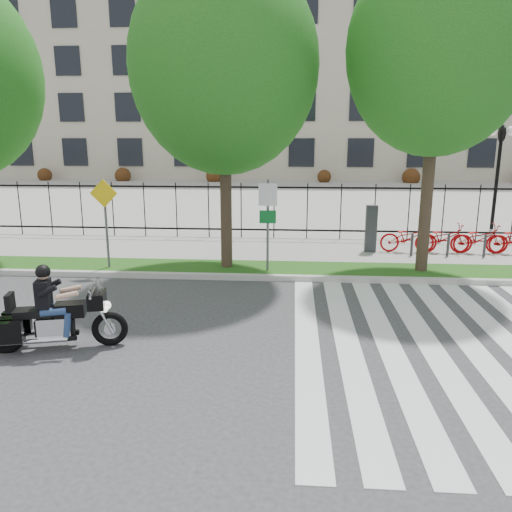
{
  "coord_description": "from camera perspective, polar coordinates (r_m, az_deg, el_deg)",
  "views": [
    {
      "loc": [
        1.9,
        -8.77,
        3.73
      ],
      "look_at": [
        1.01,
        3.0,
        0.93
      ],
      "focal_mm": 35.0,
      "sensor_mm": 36.0,
      "label": 1
    }
  ],
  "objects": [
    {
      "name": "ground",
      "position": [
        9.72,
        -7.4,
        -9.33
      ],
      "size": [
        120.0,
        120.0,
        0.0
      ],
      "primitive_type": "plane",
      "color": "#313133",
      "rests_on": "ground"
    },
    {
      "name": "curb",
      "position": [
        13.52,
        -3.93,
        -2.37
      ],
      "size": [
        60.0,
        0.2,
        0.15
      ],
      "primitive_type": "cube",
      "color": "#B0AEA6",
      "rests_on": "ground"
    },
    {
      "name": "grass_verge",
      "position": [
        14.33,
        -3.45,
        -1.45
      ],
      "size": [
        60.0,
        1.5,
        0.15
      ],
      "primitive_type": "cube",
      "color": "#1A4E13",
      "rests_on": "ground"
    },
    {
      "name": "sidewalk",
      "position": [
        16.74,
        -2.31,
        0.73
      ],
      "size": [
        60.0,
        3.5,
        0.15
      ],
      "primitive_type": "cube",
      "color": "gray",
      "rests_on": "ground"
    },
    {
      "name": "plaza",
      "position": [
        34.03,
        1.1,
        7.14
      ],
      "size": [
        80.0,
        34.0,
        0.1
      ],
      "primitive_type": "cube",
      "color": "gray",
      "rests_on": "ground"
    },
    {
      "name": "crosswalk_stripes",
      "position": [
        9.97,
        21.33,
        -9.55
      ],
      "size": [
        5.7,
        8.0,
        0.01
      ],
      "primitive_type": null,
      "color": "silver",
      "rests_on": "ground"
    },
    {
      "name": "iron_fence",
      "position": [
        18.26,
        -1.71,
        5.22
      ],
      "size": [
        30.0,
        0.06,
        2.0
      ],
      "primitive_type": null,
      "color": "black",
      "rests_on": "sidewalk"
    },
    {
      "name": "office_building",
      "position": [
        54.08,
        2.43,
        19.96
      ],
      "size": [
        60.0,
        21.9,
        20.15
      ],
      "color": "#A9A089",
      "rests_on": "ground"
    },
    {
      "name": "lamp_post_right",
      "position": [
        22.3,
        26.1,
        10.68
      ],
      "size": [
        1.06,
        0.7,
        4.25
      ],
      "color": "black",
      "rests_on": "ground"
    },
    {
      "name": "street_tree_1",
      "position": [
        13.97,
        -3.67,
        20.94
      ],
      "size": [
        4.97,
        4.97,
        8.3
      ],
      "color": "#34281C",
      "rests_on": "grass_verge"
    },
    {
      "name": "street_tree_2",
      "position": [
        14.34,
        20.1,
        21.22
      ],
      "size": [
        4.64,
        4.64,
        8.41
      ],
      "color": "#34281C",
      "rests_on": "grass_verge"
    },
    {
      "name": "sign_pole_regulatory",
      "position": [
        13.52,
        1.35,
        4.88
      ],
      "size": [
        0.5,
        0.09,
        2.5
      ],
      "color": "#59595B",
      "rests_on": "grass_verge"
    },
    {
      "name": "sign_pole_warning",
      "position": [
        14.47,
        -16.86,
        4.89
      ],
      "size": [
        0.78,
        0.09,
        2.49
      ],
      "color": "#59595B",
      "rests_on": "grass_verge"
    },
    {
      "name": "motorcycle_rider",
      "position": [
        9.66,
        -21.94,
        -6.35
      ],
      "size": [
        2.42,
        1.06,
        1.9
      ],
      "color": "black",
      "rests_on": "ground"
    }
  ]
}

